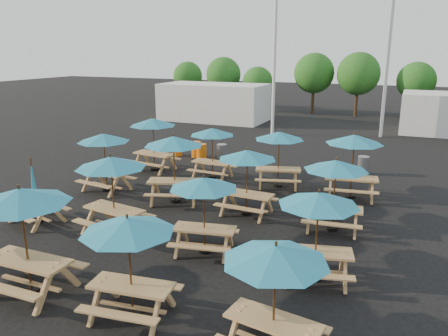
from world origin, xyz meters
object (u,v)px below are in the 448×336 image
at_px(picnic_unit_15, 354,143).
at_px(waste_bin_3, 222,152).
at_px(picnic_unit_6, 174,145).
at_px(picnic_unit_7, 212,135).
at_px(picnic_unit_4, 21,203).
at_px(picnic_unit_1, 35,196).
at_px(picnic_unit_11, 279,139).
at_px(waste_bin_1, 196,149).
at_px(picnic_unit_9, 204,188).
at_px(waste_bin_2, 202,152).
at_px(picnic_unit_3, 153,125).
at_px(picnic_unit_13, 318,204).
at_px(picnic_unit_2, 104,141).
at_px(picnic_unit_10, 247,159).
at_px(picnic_unit_12, 275,261).
at_px(waste_bin_4, 363,165).
at_px(picnic_unit_14, 336,170).
at_px(waste_bin_0, 177,148).
at_px(picnic_unit_8, 128,232).
at_px(picnic_unit_5, 111,167).

bearing_deg(picnic_unit_15, waste_bin_3, 144.46).
bearing_deg(picnic_unit_6, picnic_unit_7, 71.15).
xyz_separation_m(picnic_unit_4, picnic_unit_15, (5.71, 9.63, -0.08)).
xyz_separation_m(picnic_unit_1, picnic_unit_7, (3.04, 6.73, 1.00)).
distance_m(picnic_unit_11, waste_bin_1, 6.37).
distance_m(picnic_unit_9, waste_bin_2, 10.47).
distance_m(picnic_unit_3, picnic_unit_7, 2.96).
bearing_deg(picnic_unit_9, picnic_unit_13, -16.15).
bearing_deg(picnic_unit_2, waste_bin_2, 86.55).
bearing_deg(picnic_unit_3, picnic_unit_10, -24.99).
bearing_deg(picnic_unit_12, waste_bin_3, 125.86).
relative_size(picnic_unit_1, picnic_unit_6, 0.80).
distance_m(waste_bin_1, waste_bin_4, 8.21).
bearing_deg(picnic_unit_14, waste_bin_0, 137.55).
height_order(picnic_unit_10, waste_bin_3, picnic_unit_10).
bearing_deg(picnic_unit_4, waste_bin_1, 99.62).
relative_size(picnic_unit_8, waste_bin_4, 2.76).
xyz_separation_m(picnic_unit_14, waste_bin_1, (-8.06, 6.75, -1.51)).
bearing_deg(picnic_unit_8, picnic_unit_2, 123.59).
bearing_deg(waste_bin_4, picnic_unit_5, -122.15).
relative_size(picnic_unit_2, waste_bin_3, 2.89).
height_order(picnic_unit_13, picnic_unit_15, picnic_unit_15).
bearing_deg(picnic_unit_12, picnic_unit_11, 114.65).
distance_m(picnic_unit_1, picnic_unit_14, 9.33).
distance_m(picnic_unit_4, picnic_unit_15, 11.19).
bearing_deg(waste_bin_2, picnic_unit_14, -40.01).
relative_size(picnic_unit_7, waste_bin_4, 2.75).
height_order(picnic_unit_1, picnic_unit_13, picnic_unit_13).
xyz_separation_m(waste_bin_2, waste_bin_4, (7.71, 0.49, 0.00)).
bearing_deg(waste_bin_4, picnic_unit_12, -90.55).
bearing_deg(picnic_unit_8, picnic_unit_6, 104.75).
distance_m(picnic_unit_6, picnic_unit_13, 6.77).
bearing_deg(picnic_unit_8, waste_bin_1, 103.81).
height_order(picnic_unit_1, picnic_unit_3, picnic_unit_3).
relative_size(picnic_unit_1, picnic_unit_11, 0.89).
xyz_separation_m(picnic_unit_11, picnic_unit_13, (2.91, -6.72, -0.05)).
relative_size(picnic_unit_13, waste_bin_2, 2.89).
xyz_separation_m(picnic_unit_9, picnic_unit_10, (0.06, 3.10, 0.08)).
height_order(picnic_unit_7, waste_bin_4, picnic_unit_7).
xyz_separation_m(picnic_unit_4, picnic_unit_7, (-0.08, 9.94, -0.27)).
distance_m(picnic_unit_4, picnic_unit_11, 10.28).
bearing_deg(waste_bin_0, picnic_unit_12, -54.48).
bearing_deg(picnic_unit_3, picnic_unit_1, -84.44).
height_order(picnic_unit_13, waste_bin_3, picnic_unit_13).
bearing_deg(picnic_unit_15, picnic_unit_12, -99.11).
relative_size(picnic_unit_5, picnic_unit_6, 0.89).
xyz_separation_m(picnic_unit_1, waste_bin_2, (1.17, 9.46, -0.48)).
height_order(picnic_unit_10, waste_bin_0, picnic_unit_10).
bearing_deg(picnic_unit_2, waste_bin_3, 78.99).
distance_m(picnic_unit_1, waste_bin_3, 10.04).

